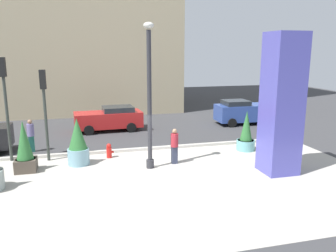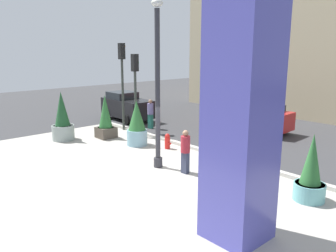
% 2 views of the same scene
% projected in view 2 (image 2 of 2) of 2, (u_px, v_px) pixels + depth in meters
% --- Properties ---
extents(ground_plane, '(60.00, 60.00, 0.00)m').
position_uv_depth(ground_plane, '(224.00, 151.00, 16.27)').
color(ground_plane, '#38383A').
extents(plaza_pavement, '(18.00, 10.00, 0.02)m').
position_uv_depth(plaza_pavement, '(117.00, 184.00, 12.37)').
color(plaza_pavement, '#ADA89E').
rests_on(plaza_pavement, ground_plane).
extents(curb_strip, '(18.00, 0.24, 0.16)m').
position_uv_depth(curb_strip, '(212.00, 153.00, 15.68)').
color(curb_strip, '#B7B2A8').
rests_on(curb_strip, ground_plane).
extents(lamp_post, '(0.44, 0.44, 6.50)m').
position_uv_depth(lamp_post, '(158.00, 90.00, 13.41)').
color(lamp_post, '#2D2D33').
rests_on(lamp_post, ground_plane).
extents(art_pillar_blue, '(1.42, 1.42, 6.08)m').
position_uv_depth(art_pillar_blue, '(241.00, 121.00, 8.26)').
color(art_pillar_blue, '#4C4CAD').
rests_on(art_pillar_blue, ground_plane).
extents(potted_plant_near_left, '(0.98, 0.98, 2.18)m').
position_uv_depth(potted_plant_near_left, '(311.00, 174.00, 10.84)').
color(potted_plant_near_left, '#6BB2B2').
rests_on(potted_plant_near_left, ground_plane).
extents(potted_plant_by_pillar, '(0.91, 0.91, 2.33)m').
position_uv_depth(potted_plant_by_pillar, '(106.00, 119.00, 18.49)').
color(potted_plant_by_pillar, '#4C4238').
rests_on(potted_plant_by_pillar, ground_plane).
extents(potted_plant_near_right, '(1.15, 1.15, 2.56)m').
position_uv_depth(potted_plant_near_right, '(62.00, 121.00, 18.05)').
color(potted_plant_near_right, gray).
rests_on(potted_plant_near_right, ground_plane).
extents(potted_plant_mid_plaza, '(1.01, 1.01, 2.24)m').
position_uv_depth(potted_plant_mid_plaza, '(137.00, 125.00, 17.06)').
color(potted_plant_mid_plaza, '#7AA8B7').
rests_on(potted_plant_mid_plaza, ground_plane).
extents(fire_hydrant, '(0.36, 0.26, 0.75)m').
position_uv_depth(fire_hydrant, '(167.00, 141.00, 16.57)').
color(fire_hydrant, red).
rests_on(fire_hydrant, ground_plane).
extents(traffic_light_far_side, '(0.28, 0.42, 4.44)m').
position_uv_depth(traffic_light_far_side, '(135.00, 82.00, 18.34)').
color(traffic_light_far_side, '#333833').
rests_on(traffic_light_far_side, ground_plane).
extents(traffic_light_corner, '(0.28, 0.42, 5.01)m').
position_uv_depth(traffic_light_corner, '(122.00, 73.00, 19.80)').
color(traffic_light_corner, '#333833').
rests_on(traffic_light_corner, ground_plane).
extents(car_intersection, '(4.52, 2.20, 1.62)m').
position_uv_depth(car_intersection, '(253.00, 117.00, 20.03)').
color(car_intersection, red).
rests_on(car_intersection, ground_plane).
extents(car_curb_west, '(3.86, 2.04, 1.86)m').
position_uv_depth(car_curb_west, '(127.00, 106.00, 23.17)').
color(car_curb_west, black).
rests_on(car_curb_west, ground_plane).
extents(pedestrian_on_sidewalk, '(0.37, 0.37, 1.72)m').
position_uv_depth(pedestrian_on_sidewalk, '(185.00, 150.00, 13.19)').
color(pedestrian_on_sidewalk, '#33384C').
rests_on(pedestrian_on_sidewalk, ground_plane).
extents(pedestrian_crossing, '(0.43, 0.43, 1.76)m').
position_uv_depth(pedestrian_crossing, '(150.00, 112.00, 20.66)').
color(pedestrian_crossing, '#236656').
rests_on(pedestrian_crossing, ground_plane).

